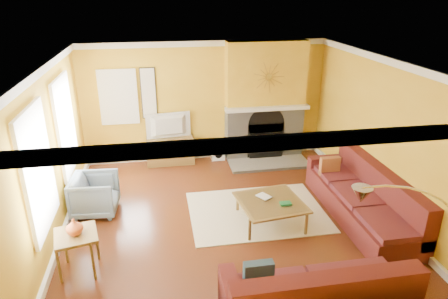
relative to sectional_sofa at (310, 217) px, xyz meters
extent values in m
cube|color=#612C14|center=(-1.14, 0.73, -0.46)|extent=(5.50, 6.00, 0.02)
cube|color=white|center=(-1.14, 0.73, 2.26)|extent=(5.50, 6.00, 0.02)
cube|color=gold|center=(-1.14, 3.74, 0.90)|extent=(5.50, 0.02, 2.70)
cube|color=gold|center=(-1.14, -2.28, 0.90)|extent=(5.50, 0.02, 2.70)
cube|color=gold|center=(-3.90, 0.73, 0.90)|extent=(0.02, 6.00, 2.70)
cube|color=gold|center=(1.62, 0.73, 0.90)|extent=(0.02, 6.00, 2.70)
cube|color=white|center=(-3.86, 2.03, 1.05)|extent=(0.06, 1.22, 1.72)
cube|color=white|center=(-3.86, 0.13, 1.05)|extent=(0.06, 1.22, 1.72)
cube|color=white|center=(-3.04, 3.69, 1.10)|extent=(0.82, 0.06, 1.22)
cube|color=white|center=(-2.39, 3.70, 1.15)|extent=(0.34, 0.04, 1.14)
cube|color=white|center=(0.21, 3.29, 0.80)|extent=(1.92, 0.22, 0.08)
cube|color=gray|center=(0.21, 2.98, -0.42)|extent=(1.80, 0.70, 0.06)
cube|color=beige|center=(-0.57, 1.02, -0.44)|extent=(2.40, 1.80, 0.02)
cube|color=brown|center=(-1.99, 3.50, -0.16)|extent=(1.07, 0.48, 0.59)
imported|color=black|center=(-1.99, 3.50, 0.43)|extent=(1.01, 0.25, 0.58)
cube|color=white|center=(-0.89, 3.55, -0.30)|extent=(0.31, 0.31, 0.31)
imported|color=slate|center=(-3.41, 1.51, -0.09)|extent=(0.84, 0.82, 0.71)
imported|color=orange|center=(-3.45, -0.11, 0.28)|extent=(0.27, 0.27, 0.24)
imported|color=white|center=(-0.59, 0.76, -0.03)|extent=(0.28, 0.30, 0.02)
camera|label=1|loc=(-2.22, -5.03, 3.32)|focal=32.00mm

